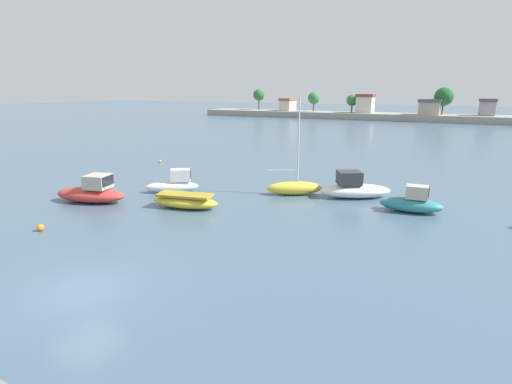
% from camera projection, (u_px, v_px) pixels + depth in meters
% --- Properties ---
extents(ground_plane, '(400.00, 400.00, 0.00)m').
position_uv_depth(ground_plane, '(83.00, 289.00, 15.68)').
color(ground_plane, '#476075').
extents(moored_boat_0, '(5.36, 3.14, 1.94)m').
position_uv_depth(moored_boat_0, '(92.00, 192.00, 27.60)').
color(moored_boat_0, '#C63833').
rests_on(moored_boat_0, ground).
extents(moored_boat_1, '(3.95, 3.17, 1.76)m').
position_uv_depth(moored_boat_1, '(174.00, 184.00, 30.21)').
color(moored_boat_1, white).
rests_on(moored_boat_1, ground).
extents(moored_boat_2, '(4.74, 2.45, 0.95)m').
position_uv_depth(moored_boat_2, '(185.00, 201.00, 26.27)').
color(moored_boat_2, yellow).
rests_on(moored_boat_2, ground).
extents(moored_boat_3, '(4.20, 3.17, 7.18)m').
position_uv_depth(moored_boat_3, '(295.00, 187.00, 29.56)').
color(moored_boat_3, yellow).
rests_on(moored_boat_3, ground).
extents(moored_boat_4, '(5.32, 4.02, 1.93)m').
position_uv_depth(moored_boat_4, '(354.00, 188.00, 28.71)').
color(moored_boat_4, white).
rests_on(moored_boat_4, ground).
extents(moored_boat_5, '(3.92, 1.73, 1.74)m').
position_uv_depth(moored_boat_5, '(412.00, 203.00, 25.36)').
color(moored_boat_5, teal).
rests_on(moored_boat_5, ground).
extents(mooring_buoy_1, '(0.39, 0.39, 0.39)m').
position_uv_depth(mooring_buoy_1, '(40.00, 228.00, 22.04)').
color(mooring_buoy_1, orange).
rests_on(mooring_buoy_1, ground).
extents(mooring_buoy_2, '(0.26, 0.26, 0.26)m').
position_uv_depth(mooring_buoy_2, '(160.00, 161.00, 42.53)').
color(mooring_buoy_2, yellow).
rests_on(mooring_buoy_2, ground).
extents(distant_shoreline, '(110.79, 9.78, 8.52)m').
position_uv_depth(distant_shoreline, '(414.00, 113.00, 97.97)').
color(distant_shoreline, gray).
rests_on(distant_shoreline, ground).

